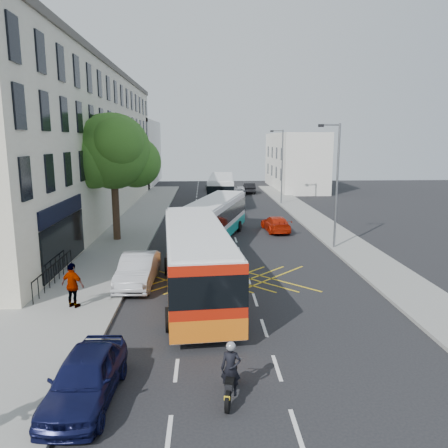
{
  "coord_description": "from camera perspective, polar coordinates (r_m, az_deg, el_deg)",
  "views": [
    {
      "loc": [
        -2.28,
        -15.69,
        7.18
      ],
      "look_at": [
        -1.1,
        9.77,
        2.2
      ],
      "focal_mm": 35.0,
      "sensor_mm": 36.0,
      "label": 1
    }
  ],
  "objects": [
    {
      "name": "building_right",
      "position": [
        65.14,
        9.2,
        8.12
      ],
      "size": [
        6.0,
        18.0,
        8.0
      ],
      "primitive_type": "cube",
      "color": "silver",
      "rests_on": "ground"
    },
    {
      "name": "distant_car_silver",
      "position": [
        57.72,
        2.12,
        4.49
      ],
      "size": [
        1.43,
        3.45,
        1.17
      ],
      "primitive_type": "imported",
      "rotation": [
        0.0,
        0.0,
        3.13
      ],
      "color": "#B0B1B8",
      "rests_on": "ground"
    },
    {
      "name": "red_hatchback",
      "position": [
        34.59,
        6.77,
        0.03
      ],
      "size": [
        2.05,
        4.33,
        1.22
      ],
      "primitive_type": "imported",
      "rotation": [
        0.0,
        0.0,
        3.22
      ],
      "color": "red",
      "rests_on": "ground"
    },
    {
      "name": "distant_car_dark",
      "position": [
        59.11,
        3.29,
        4.73
      ],
      "size": [
        1.52,
        4.18,
        1.37
      ],
      "primitive_type": "imported",
      "rotation": [
        0.0,
        0.0,
        3.13
      ],
      "color": "black",
      "rests_on": "ground"
    },
    {
      "name": "terrace_far",
      "position": [
        71.69,
        -12.22,
        9.07
      ],
      "size": [
        8.0,
        20.0,
        10.0
      ],
      "primitive_type": "cube",
      "color": "silver",
      "rests_on": "ground"
    },
    {
      "name": "ground",
      "position": [
        17.41,
        5.26,
        -13.36
      ],
      "size": [
        120.0,
        120.0,
        0.0
      ],
      "primitive_type": "plane",
      "color": "black",
      "rests_on": "ground"
    },
    {
      "name": "bus_near",
      "position": [
        20.29,
        -3.68,
        -4.56
      ],
      "size": [
        3.75,
        11.86,
        3.28
      ],
      "rotation": [
        0.0,
        0.0,
        0.09
      ],
      "color": "silver",
      "rests_on": "ground"
    },
    {
      "name": "parked_car_blue",
      "position": [
        13.33,
        -17.66,
        -18.55
      ],
      "size": [
        1.88,
        4.25,
        1.42
      ],
      "primitive_type": "imported",
      "rotation": [
        0.0,
        0.0,
        -0.05
      ],
      "color": "#0D1137",
      "rests_on": "ground"
    },
    {
      "name": "distant_car_grey",
      "position": [
        61.35,
        -1.28,
        4.9
      ],
      "size": [
        2.51,
        4.52,
        1.2
      ],
      "primitive_type": "imported",
      "rotation": [
        0.0,
        0.0,
        0.13
      ],
      "color": "#3E4145",
      "rests_on": "ground"
    },
    {
      "name": "railings",
      "position": [
        23.18,
        -21.32,
        -5.91
      ],
      "size": [
        0.08,
        5.6,
        1.14
      ],
      "primitive_type": null,
      "color": "black",
      "rests_on": "pavement_left"
    },
    {
      "name": "terrace_main",
      "position": [
        41.86,
        -19.21,
        9.88
      ],
      "size": [
        8.3,
        45.0,
        13.5
      ],
      "color": "beige",
      "rests_on": "ground"
    },
    {
      "name": "bus_mid",
      "position": [
        31.59,
        -1.13,
        0.8
      ],
      "size": [
        5.19,
        10.79,
        2.96
      ],
      "rotation": [
        0.0,
        0.0,
        -0.27
      ],
      "color": "silver",
      "rests_on": "ground"
    },
    {
      "name": "pavement_right",
      "position": [
        32.99,
        14.67,
        -1.75
      ],
      "size": [
        3.0,
        70.0,
        0.15
      ],
      "primitive_type": "cube",
      "color": "gray",
      "rests_on": "ground"
    },
    {
      "name": "pedestrian_far",
      "position": [
        19.62,
        -19.14,
        -7.58
      ],
      "size": [
        1.23,
        0.91,
        1.94
      ],
      "primitive_type": "imported",
      "rotation": [
        0.0,
        0.0,
        2.71
      ],
      "color": "gray",
      "rests_on": "pavement_left"
    },
    {
      "name": "lamp_far",
      "position": [
        48.51,
        7.48,
        7.94
      ],
      "size": [
        1.45,
        0.15,
        8.0
      ],
      "color": "slate",
      "rests_on": "pavement_right"
    },
    {
      "name": "parked_car_silver",
      "position": [
        22.26,
        -11.17,
        -5.9
      ],
      "size": [
        1.81,
        4.73,
        1.54
      ],
      "primitive_type": "imported",
      "rotation": [
        0.0,
        0.0,
        -0.04
      ],
      "color": "#B5B6BD",
      "rests_on": "ground"
    },
    {
      "name": "motorbike",
      "position": [
        12.84,
        0.91,
        -18.72
      ],
      "size": [
        0.69,
        1.91,
        1.71
      ],
      "rotation": [
        0.0,
        0.0,
        -0.19
      ],
      "color": "black",
      "rests_on": "ground"
    },
    {
      "name": "lamp_near",
      "position": [
        29.07,
        14.38,
        5.65
      ],
      "size": [
        1.45,
        0.15,
        8.0
      ],
      "color": "slate",
      "rests_on": "pavement_right"
    },
    {
      "name": "street_tree",
      "position": [
        31.3,
        -14.32,
        9.09
      ],
      "size": [
        6.3,
        5.7,
        8.8
      ],
      "color": "#382619",
      "rests_on": "pavement_left"
    },
    {
      "name": "pavement_left",
      "position": [
        32.11,
        -13.76,
        -2.05
      ],
      "size": [
        5.0,
        70.0,
        0.15
      ],
      "primitive_type": "cube",
      "color": "gray",
      "rests_on": "ground"
    },
    {
      "name": "bus_far",
      "position": [
        48.02,
        -0.32,
        4.5
      ],
      "size": [
        3.37,
        11.57,
        3.21
      ],
      "rotation": [
        0.0,
        0.0,
        -0.06
      ],
      "color": "silver",
      "rests_on": "ground"
    }
  ]
}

